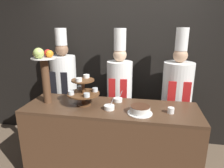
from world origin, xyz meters
The scene contains 11 objects.
wall_back centered at (0.00, 1.32, 1.40)m, with size 10.00×0.06×2.80m.
buffet_counter centered at (0.00, 0.32, 0.47)m, with size 2.05×0.64×0.95m.
tiered_stand centered at (-0.33, 0.32, 1.13)m, with size 0.38×0.38×0.36m.
fruit_pedestal centered at (-0.80, 0.32, 1.39)m, with size 0.29×0.29×0.68m.
cake_round centered at (0.35, 0.20, 0.99)m, with size 0.27×0.27×0.09m.
cup_white centered at (0.68, 0.26, 0.98)m, with size 0.07×0.07×0.07m.
serving_bowl_near centered at (0.00, 0.24, 0.97)m, with size 0.12×0.12×0.15m.
serving_bowl_far centered at (0.06, 0.50, 0.97)m, with size 0.11×0.11×0.15m.
chef_left centered at (-0.84, 0.93, 1.00)m, with size 0.38×0.38×1.84m.
chef_center_left centered at (0.02, 0.93, 0.97)m, with size 0.36×0.36×1.84m.
chef_center_right centered at (0.83, 0.93, 0.96)m, with size 0.41×0.41×1.85m.
Camera 1 is at (0.41, -1.82, 1.87)m, focal length 32.00 mm.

